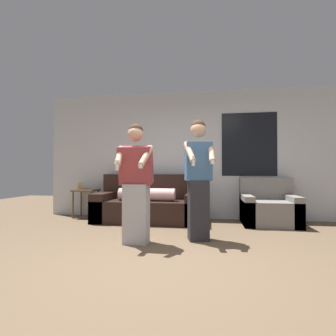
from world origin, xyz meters
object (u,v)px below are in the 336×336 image
armchair (269,209)px  person_right (198,177)px  side_table (86,194)px  couch (149,205)px  person_left (136,183)px

armchair → person_right: (-1.25, -1.35, 0.61)m
armchair → side_table: 3.76m
side_table → person_right: 2.96m
couch → armchair: 2.29m
couch → side_table: couch is taller
armchair → person_left: bearing=-141.5°
side_table → person_left: (1.66, -1.85, 0.32)m
side_table → person_left: person_left is taller
couch → person_right: bearing=-51.8°
side_table → couch: bearing=-8.4°
couch → person_left: 1.72m
person_left → person_right: (0.84, 0.31, 0.08)m
person_left → person_right: 0.90m
person_right → couch: bearing=128.2°
side_table → armchair: bearing=-2.9°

